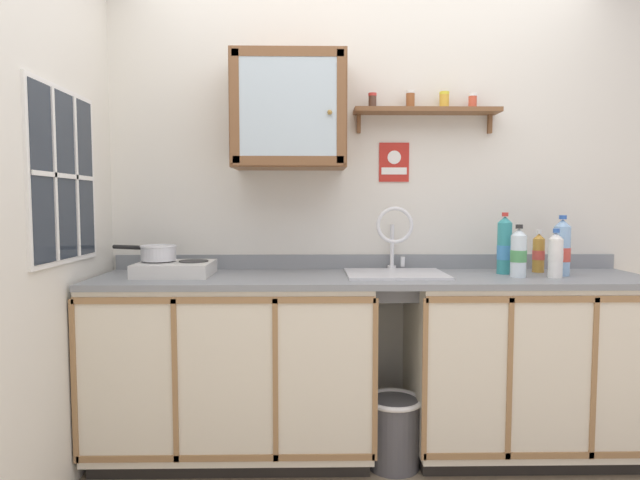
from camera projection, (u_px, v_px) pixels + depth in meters
back_wall at (366, 208)px, 2.98m from camera, size 3.41×0.07×2.53m
side_wall_left at (9, 213)px, 1.98m from camera, size 0.05×3.51×2.53m
lower_cabinet_run at (234, 369)px, 2.72m from camera, size 1.39×0.58×0.90m
lower_cabinet_run_right at (526, 367)px, 2.74m from camera, size 1.20×0.58×0.90m
countertop at (372, 279)px, 2.69m from camera, size 2.77×0.60×0.03m
backsplash at (367, 262)px, 2.97m from camera, size 2.77×0.02×0.08m
sink at (395, 275)px, 2.74m from camera, size 0.50×0.43×0.46m
hot_plate_stove at (175, 269)px, 2.70m from camera, size 0.37×0.32×0.07m
saucepan at (157, 252)px, 2.72m from camera, size 0.36×0.21×0.08m
bottle_opaque_white_0 at (556, 255)px, 2.61m from camera, size 0.07×0.07×0.24m
bottle_detergent_teal_1 at (504, 246)px, 2.75m from camera, size 0.07×0.07×0.32m
bottle_water_clear_2 at (519, 253)px, 2.63m from camera, size 0.08×0.08×0.26m
bottle_water_blue_3 at (562, 249)px, 2.69m from camera, size 0.08×0.08×0.31m
bottle_juice_amber_4 at (539, 253)px, 2.82m from camera, size 0.06×0.06×0.22m
wall_cabinet at (289, 112)px, 2.76m from camera, size 0.58×0.34×0.58m
spice_shelf at (427, 109)px, 2.86m from camera, size 0.78×0.14×0.22m
warning_sign at (394, 163)px, 2.94m from camera, size 0.16×0.01×0.21m
window at (63, 176)px, 2.34m from camera, size 0.03×0.62×0.77m
trash_bin at (394, 430)px, 2.63m from camera, size 0.29×0.29×0.35m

